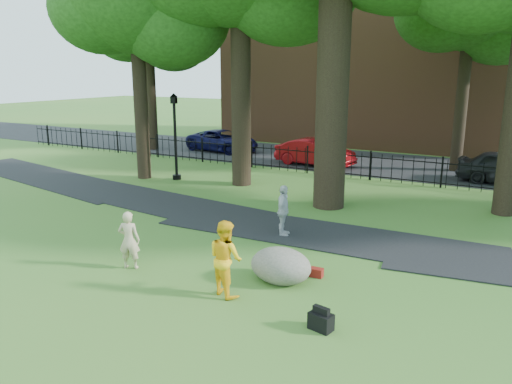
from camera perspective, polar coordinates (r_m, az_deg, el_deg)
The scene contains 15 objects.
ground at distance 12.08m, azimuth -4.00°, elevation -9.46°, with size 120.00×120.00×0.00m, color #366E26.
footpath at distance 14.90m, azimuth 7.53°, elevation -4.94°, with size 36.00×2.60×0.03m, color black.
street at distance 26.42m, azimuth 15.33°, elevation 2.99°, with size 80.00×7.00×0.02m, color black.
iron_fence at distance 22.51m, azimuth 12.92°, elevation 2.85°, with size 44.00×0.04×1.20m.
brick_building at distance 34.78m, azimuth 12.74°, elevation 15.60°, with size 18.00×8.00×12.00m, color brown.
woman at distance 12.59m, azimuth -14.30°, elevation -5.34°, with size 0.53×0.35×1.45m, color tan.
man at distance 10.82m, azimuth -3.49°, elevation -7.52°, with size 0.81×0.63×1.67m, color yellow.
pedestrian at distance 14.56m, azimuth 3.12°, elevation -2.15°, with size 0.89×0.37×1.52m, color #BBBCC1.
boulder at distance 11.61m, azimuth 2.84°, elevation -8.16°, with size 1.46×1.10×0.85m, color slate.
lamppost at distance 22.15m, azimuth -9.21°, elevation 6.13°, with size 0.37×0.37×3.78m.
backpack at distance 9.76m, azimuth 7.43°, elevation -14.46°, with size 0.44×0.28×0.33m, color black.
red_bag at distance 12.01m, azimuth 6.91°, elevation -9.12°, with size 0.31×0.19×0.21m, color maroon.
red_sedan at distance 25.45m, azimuth 6.76°, elevation 4.51°, with size 1.41×4.04×1.33m, color maroon.
navy_van at distance 29.77m, azimuth -3.86°, elevation 5.86°, with size 2.08×4.51×1.25m, color #0B0B37.
grey_car at distance 23.69m, azimuth 26.99°, elevation 2.47°, with size 1.66×4.13×1.41m, color black.
Camera 1 is at (6.12, -9.25, 4.79)m, focal length 35.00 mm.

